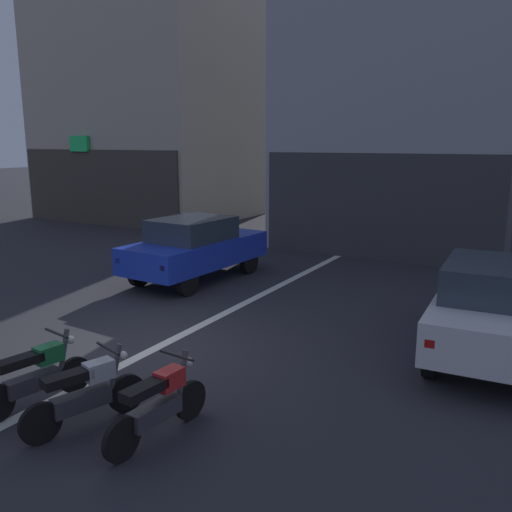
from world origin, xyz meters
TOP-DOWN VIEW (x-y plane):
  - ground_plane at (0.00, 0.00)m, footprint 120.00×120.00m
  - lane_centre_line at (0.00, 6.00)m, footprint 0.20×18.00m
  - building_corner_left at (-11.35, 13.58)m, footprint 8.94×7.23m
  - building_mid_block at (1.99, 13.58)m, footprint 9.32×9.13m
  - car_blue_crossing_near at (-2.17, 4.34)m, footprint 2.01×4.20m
  - car_white_parked_kerbside at (5.13, 2.59)m, footprint 1.95×4.18m
  - motorcycle_green_row_leftmost at (-0.02, -2.29)m, footprint 0.55×1.66m
  - motorcycle_silver_row_left_mid at (0.96, -2.35)m, footprint 0.66×1.61m
  - motorcycle_red_row_centre at (1.93, -2.11)m, footprint 0.55×1.67m

SIDE VIEW (x-z plane):
  - ground_plane at x=0.00m, z-range 0.00..0.00m
  - lane_centre_line at x=0.00m, z-range 0.00..0.01m
  - motorcycle_green_row_leftmost at x=-0.02m, z-range -0.03..0.95m
  - motorcycle_silver_row_left_mid at x=0.96m, z-range -0.03..0.95m
  - motorcycle_red_row_centre at x=1.93m, z-range -0.03..0.95m
  - car_blue_crossing_near at x=-2.17m, z-range 0.07..1.71m
  - car_white_parked_kerbside at x=5.13m, z-range 0.07..1.71m
  - building_mid_block at x=1.99m, z-range -0.01..10.49m
  - building_corner_left at x=-11.35m, z-range -0.02..12.07m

